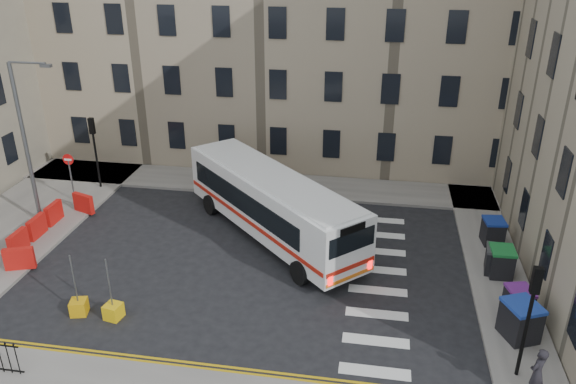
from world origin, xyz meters
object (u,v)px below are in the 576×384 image
(wheelie_bin_a, at_px, (520,320))
(bus, at_px, (271,202))
(wheelie_bin_c, at_px, (501,262))
(streetlamp, at_px, (25,143))
(bollard_yellow, at_px, (79,307))
(wheelie_bin_d, at_px, (496,260))
(pedestrian, at_px, (537,373))
(wheelie_bin_b, at_px, (518,302))
(bollard_chevron, at_px, (113,311))
(wheelie_bin_e, at_px, (493,231))

(wheelie_bin_a, bearing_deg, bus, 125.33)
(wheelie_bin_c, bearing_deg, bus, 168.38)
(streetlamp, bearing_deg, bollard_yellow, -49.53)
(wheelie_bin_d, bearing_deg, pedestrian, -82.34)
(wheelie_bin_d, height_order, pedestrian, pedestrian)
(wheelie_bin_b, distance_m, wheelie_bin_d, 2.98)
(wheelie_bin_a, height_order, wheelie_bin_d, wheelie_bin_a)
(wheelie_bin_a, relative_size, bollard_chevron, 2.68)
(wheelie_bin_b, relative_size, wheelie_bin_c, 0.96)
(wheelie_bin_e, distance_m, pedestrian, 9.85)
(wheelie_bin_e, bearing_deg, wheelie_bin_a, -97.80)
(bollard_chevron, bearing_deg, bollard_yellow, 178.76)
(wheelie_bin_a, distance_m, pedestrian, 2.89)
(pedestrian, relative_size, bollard_yellow, 2.95)
(wheelie_bin_b, relative_size, wheelie_bin_d, 1.03)
(wheelie_bin_b, height_order, wheelie_bin_e, wheelie_bin_e)
(streetlamp, relative_size, wheelie_bin_e, 6.85)
(bus, xyz_separation_m, wheelie_bin_d, (10.09, -1.78, -1.08))
(bollard_chevron, bearing_deg, wheelie_bin_b, 9.70)
(streetlamp, relative_size, wheelie_bin_b, 6.77)
(streetlamp, relative_size, wheelie_bin_c, 6.52)
(wheelie_bin_e, height_order, bollard_yellow, wheelie_bin_e)
(wheelie_bin_e, bearing_deg, bollard_yellow, -160.17)
(wheelie_bin_c, height_order, wheelie_bin_d, wheelie_bin_c)
(bus, relative_size, wheelie_bin_c, 8.06)
(bus, relative_size, bollard_yellow, 16.77)
(wheelie_bin_c, distance_m, bollard_yellow, 17.23)
(wheelie_bin_c, relative_size, wheelie_bin_e, 1.05)
(streetlamp, xyz_separation_m, wheelie_bin_a, (22.01, -5.49, -3.48))
(wheelie_bin_b, distance_m, bollard_chevron, 15.35)
(streetlamp, distance_m, wheelie_bin_c, 22.39)
(wheelie_bin_b, bearing_deg, streetlamp, 155.36)
(wheelie_bin_b, xyz_separation_m, wheelie_bin_d, (-0.32, 2.96, 0.02))
(wheelie_bin_c, distance_m, wheelie_bin_e, 2.81)
(wheelie_bin_a, relative_size, wheelie_bin_b, 1.34)
(pedestrian, bearing_deg, bollard_chevron, -50.59)
(wheelie_bin_e, height_order, bollard_chevron, wheelie_bin_e)
(wheelie_bin_c, relative_size, wheelie_bin_d, 1.07)
(wheelie_bin_c, relative_size, pedestrian, 0.70)
(bollard_yellow, distance_m, bollard_chevron, 1.42)
(wheelie_bin_b, bearing_deg, bus, 141.38)
(bus, relative_size, wheelie_bin_b, 8.37)
(wheelie_bin_b, relative_size, bollard_chevron, 2.00)
(wheelie_bin_e, relative_size, bollard_chevron, 1.98)
(wheelie_bin_a, relative_size, bollard_yellow, 2.68)
(bus, height_order, wheelie_bin_a, bus)
(wheelie_bin_b, bearing_deg, wheelie_bin_a, -113.35)
(wheelie_bin_b, height_order, wheelie_bin_c, wheelie_bin_c)
(bus, distance_m, wheelie_bin_b, 11.49)
(bollard_yellow, height_order, bollard_chevron, same)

